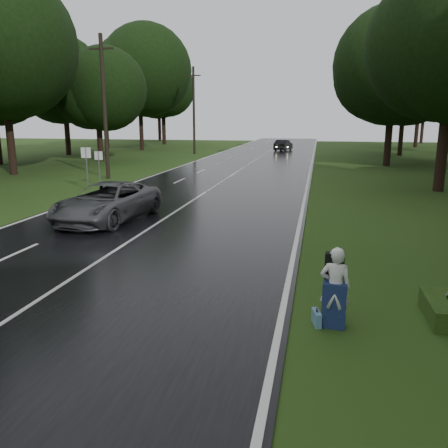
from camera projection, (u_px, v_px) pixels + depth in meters
The scene contains 17 objects.
ground at pixel (66, 283), 12.19m from camera, with size 160.00×160.00×0.00m, color #254113.
road at pixel (221, 182), 31.27m from camera, with size 12.00×140.00×0.04m, color black.
lane_center at pixel (221, 182), 31.26m from camera, with size 0.12×140.00×0.01m, color silver.
grey_car at pixel (107, 202), 19.34m from camera, with size 2.66×5.76×1.60m, color #45464A.
far_car at pixel (283, 145), 61.20m from camera, with size 1.53×4.38×1.44m, color black.
hitchhiker at pixel (335, 290), 9.52m from camera, with size 0.68×0.62×1.75m.
suitcase at pixel (316, 318), 9.72m from camera, with size 0.13×0.44×0.31m, color teal.
utility_pole_mid at pixel (109, 179), 33.31m from camera, with size 1.80×0.28×9.94m, color black, non-canonical shape.
utility_pole_far at pixel (194, 154), 56.02m from camera, with size 1.80×0.28×10.23m, color black, non-canonical shape.
road_sign_a at pixel (88, 191), 27.81m from camera, with size 0.62×0.10×2.60m, color white, non-canonical shape.
road_sign_b at pixel (100, 187), 29.32m from camera, with size 0.54×0.10×2.26m, color white, non-canonical shape.
tree_left_d at pixel (14, 174), 35.82m from camera, with size 10.61×10.61×16.57m, color black, non-canonical shape.
tree_left_e at pixel (101, 161), 46.71m from camera, with size 7.76×7.76×12.12m, color black, non-canonical shape.
tree_left_f at pixel (142, 150), 63.10m from camera, with size 11.38×11.38×17.79m, color black, non-canonical shape.
tree_right_d at pixel (438, 191), 27.63m from camera, with size 9.82×9.82×15.34m, color black, non-canonical shape.
tree_right_e at pixel (386, 166), 42.23m from camera, with size 9.43×9.43×14.74m, color black, non-canonical shape.
tree_right_f at pixel (399, 155), 54.09m from camera, with size 11.00×11.00×17.18m, color black, non-canonical shape.
Camera 1 is at (6.44, -10.43, 4.30)m, focal length 36.68 mm.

